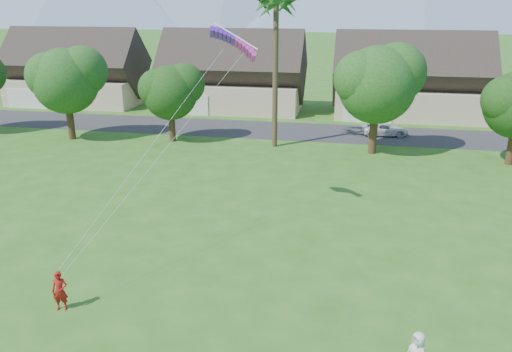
# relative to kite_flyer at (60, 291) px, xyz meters

# --- Properties ---
(street) EXTENTS (90.00, 7.00, 0.01)m
(street) POSITION_rel_kite_flyer_xyz_m (6.54, 30.44, -0.82)
(street) COLOR #2D2D30
(street) RESTS_ON ground
(kite_flyer) EXTENTS (0.69, 0.54, 1.65)m
(kite_flyer) POSITION_rel_kite_flyer_xyz_m (0.00, 0.00, 0.00)
(kite_flyer) COLOR #9D1712
(kite_flyer) RESTS_ON ground
(parked_car) EXTENTS (4.30, 2.47, 1.13)m
(parked_car) POSITION_rel_kite_flyer_xyz_m (13.83, 30.44, -0.26)
(parked_car) COLOR silver
(parked_car) RESTS_ON ground
(houses_row) EXTENTS (72.75, 8.19, 8.86)m
(houses_row) POSITION_rel_kite_flyer_xyz_m (7.03, 39.43, 2.62)
(houses_row) COLOR beige
(houses_row) RESTS_ON ground
(tree_row) EXTENTS (62.27, 6.67, 8.45)m
(tree_row) POSITION_rel_kite_flyer_xyz_m (5.40, 24.35, 4.06)
(tree_row) COLOR #47301C
(tree_row) RESTS_ON ground
(parafoil_kite) EXTENTS (2.62, 1.05, 0.50)m
(parafoil_kite) POSITION_rel_kite_flyer_xyz_m (4.79, 9.93, 8.81)
(parafoil_kite) COLOR #5F1BCD
(parafoil_kite) RESTS_ON ground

